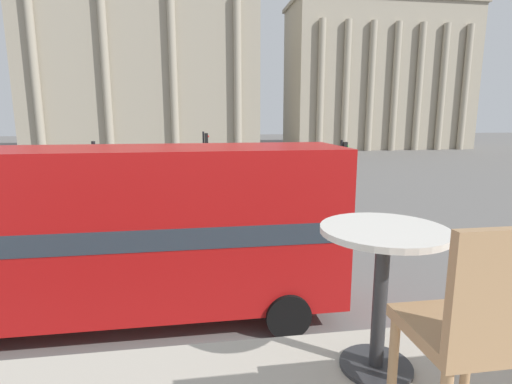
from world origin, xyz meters
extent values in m
cylinder|color=black|center=(1.64, 8.14, 0.50)|extent=(0.99, 0.22, 0.99)
cylinder|color=black|center=(1.64, 5.72, 0.50)|extent=(0.99, 0.22, 0.99)
cube|color=#B71414|center=(-2.19, 6.93, 1.30)|extent=(10.46, 2.43, 1.61)
cube|color=#2D3842|center=(-2.19, 6.93, 2.33)|extent=(10.25, 2.45, 0.45)
cube|color=#B71414|center=(-2.19, 6.93, 3.32)|extent=(10.46, 2.43, 1.52)
cylinder|color=#2D2D30|center=(0.61, -0.35, 3.52)|extent=(0.36, 0.36, 0.02)
cylinder|color=#2D2D30|center=(0.61, -0.35, 3.87)|extent=(0.07, 0.07, 0.68)
cylinder|color=silver|center=(0.61, -0.35, 4.23)|extent=(0.60, 0.60, 0.03)
cylinder|color=#A87F56|center=(0.53, -0.65, 3.73)|extent=(0.04, 0.04, 0.44)
cylinder|color=#A87F56|center=(0.87, -0.65, 3.73)|extent=(0.04, 0.04, 0.44)
cube|color=#A87F56|center=(0.70, -0.82, 3.98)|extent=(0.40, 0.40, 0.05)
cube|color=#A87F56|center=(0.70, -1.00, 4.21)|extent=(0.40, 0.04, 0.42)
cube|color=#A39984|center=(-6.14, 52.34, 10.82)|extent=(27.92, 10.87, 21.65)
cylinder|color=#A39984|center=(-17.31, 46.46, 9.20)|extent=(0.90, 0.90, 18.40)
cylinder|color=#A39984|center=(-9.86, 46.46, 9.20)|extent=(0.90, 0.90, 18.40)
cylinder|color=#A39984|center=(-2.42, 46.46, 9.20)|extent=(0.90, 0.90, 18.40)
cylinder|color=#A39984|center=(5.03, 46.46, 9.20)|extent=(0.90, 0.90, 18.40)
cube|color=#A39984|center=(26.76, 55.49, 9.94)|extent=(26.03, 10.22, 19.89)
cube|color=gray|center=(26.76, 55.49, 20.14)|extent=(26.63, 10.82, 0.50)
cylinder|color=#A39984|center=(16.35, 49.93, 8.45)|extent=(0.90, 0.90, 16.91)
cylinder|color=#A39984|center=(19.82, 49.93, 8.45)|extent=(0.90, 0.90, 16.91)
cylinder|color=#A39984|center=(23.29, 49.93, 8.45)|extent=(0.90, 0.90, 16.91)
cylinder|color=#A39984|center=(26.76, 49.93, 8.45)|extent=(0.90, 0.90, 16.91)
cylinder|color=#A39984|center=(30.23, 49.93, 8.45)|extent=(0.90, 0.90, 16.91)
cylinder|color=#A39984|center=(33.70, 49.93, 8.45)|extent=(0.90, 0.90, 16.91)
cylinder|color=#A39984|center=(37.17, 49.93, 8.45)|extent=(0.90, 0.90, 16.91)
cylinder|color=black|center=(-3.42, 11.27, 1.98)|extent=(0.12, 0.12, 3.97)
cube|color=black|center=(-3.24, 11.27, 3.52)|extent=(0.20, 0.24, 0.70)
sphere|color=green|center=(-3.13, 11.27, 3.67)|extent=(0.14, 0.14, 0.14)
cylinder|color=black|center=(6.94, 16.88, 1.79)|extent=(0.12, 0.12, 3.58)
cube|color=black|center=(7.12, 16.88, 3.13)|extent=(0.20, 0.24, 0.70)
sphere|color=green|center=(7.23, 16.88, 3.28)|extent=(0.14, 0.14, 0.14)
cylinder|color=black|center=(0.31, 22.96, 1.90)|extent=(0.12, 0.12, 3.80)
cube|color=black|center=(0.49, 22.96, 3.35)|extent=(0.20, 0.24, 0.70)
sphere|color=red|center=(0.60, 22.96, 3.50)|extent=(0.14, 0.14, 0.14)
cylinder|color=black|center=(3.37, 21.48, 0.30)|extent=(0.60, 0.18, 0.60)
cylinder|color=black|center=(3.37, 19.73, 0.30)|extent=(0.60, 0.18, 0.60)
cylinder|color=black|center=(0.57, 21.48, 0.30)|extent=(0.60, 0.18, 0.60)
cylinder|color=black|center=(0.57, 19.73, 0.30)|extent=(0.60, 0.18, 0.60)
cube|color=maroon|center=(1.97, 20.60, 0.57)|extent=(4.20, 1.75, 0.55)
cube|color=#2D3842|center=(1.77, 20.60, 1.10)|extent=(1.89, 1.61, 0.50)
cylinder|color=black|center=(-1.59, 28.34, 0.30)|extent=(0.60, 0.18, 0.60)
cylinder|color=black|center=(-1.59, 26.59, 0.30)|extent=(0.60, 0.18, 0.60)
cylinder|color=black|center=(-4.39, 28.34, 0.30)|extent=(0.60, 0.18, 0.60)
cylinder|color=black|center=(-4.39, 26.59, 0.30)|extent=(0.60, 0.18, 0.60)
cube|color=black|center=(-2.99, 27.46, 0.57)|extent=(4.20, 1.75, 0.55)
cube|color=#2D3842|center=(-3.19, 27.46, 1.10)|extent=(1.89, 1.61, 0.50)
cylinder|color=#282B33|center=(5.17, 19.13, 0.40)|extent=(0.14, 0.14, 0.81)
cylinder|color=#282B33|center=(5.35, 19.13, 0.40)|extent=(0.14, 0.14, 0.81)
cylinder|color=slate|center=(5.26, 19.13, 1.13)|extent=(0.32, 0.32, 0.64)
sphere|color=tan|center=(5.26, 19.13, 1.56)|extent=(0.22, 0.22, 0.22)
cylinder|color=#282B33|center=(-7.41, 13.34, 0.42)|extent=(0.14, 0.14, 0.83)
cylinder|color=#282B33|center=(-7.23, 13.34, 0.42)|extent=(0.14, 0.14, 0.83)
cylinder|color=yellow|center=(-7.32, 13.34, 1.16)|extent=(0.32, 0.32, 0.66)
camera|label=1|loc=(-0.26, -2.04, 4.76)|focal=28.00mm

